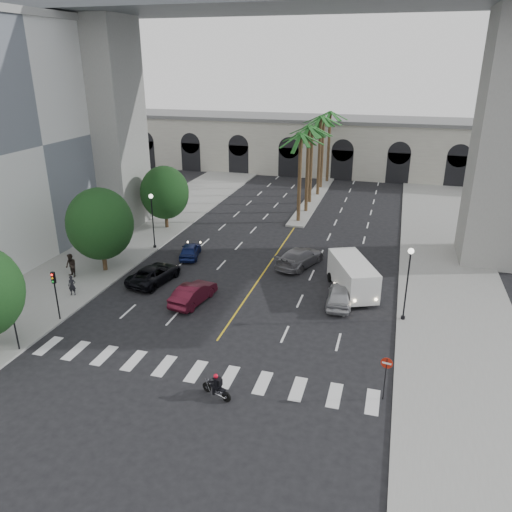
{
  "coord_description": "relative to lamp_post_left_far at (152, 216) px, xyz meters",
  "views": [
    {
      "loc": [
        10.04,
        -23.91,
        16.79
      ],
      "look_at": [
        1.46,
        6.0,
        4.48
      ],
      "focal_mm": 35.0,
      "sensor_mm": 36.0,
      "label": 1
    }
  ],
  "objects": [
    {
      "name": "sidewalk_left",
      "position": [
        -3.6,
        -1.0,
        -3.15
      ],
      "size": [
        8.0,
        100.0,
        0.15
      ],
      "primitive_type": "cube",
      "color": "gray",
      "rests_on": "ground"
    },
    {
      "name": "palm_a",
      "position": [
        11.4,
        12.0,
        5.88
      ],
      "size": [
        3.2,
        3.2,
        10.3
      ],
      "color": "#47331E",
      "rests_on": "ground"
    },
    {
      "name": "car_b",
      "position": [
        7.88,
        -9.39,
        -2.47
      ],
      "size": [
        2.28,
        4.76,
        1.51
      ],
      "primitive_type": "imported",
      "rotation": [
        0.0,
        0.0,
        2.99
      ],
      "color": "#450D1B",
      "rests_on": "ground"
    },
    {
      "name": "pedestrian_b",
      "position": [
        -3.39,
        -8.07,
        -2.09
      ],
      "size": [
        1.18,
        1.07,
        1.97
      ],
      "primitive_type": "imported",
      "rotation": [
        0.0,
        0.0,
        -0.41
      ],
      "color": "black",
      "rests_on": "sidewalk_left"
    },
    {
      "name": "traffic_signal_near",
      "position": [
        0.1,
        -18.5,
        -0.71
      ],
      "size": [
        0.25,
        0.18,
        3.65
      ],
      "color": "black",
      "rests_on": "ground"
    },
    {
      "name": "bridge",
      "position": [
        14.82,
        6.0,
        15.29
      ],
      "size": [
        75.0,
        13.0,
        26.0
      ],
      "color": "gray",
      "rests_on": "ground"
    },
    {
      "name": "palm_c",
      "position": [
        11.2,
        20.0,
        5.69
      ],
      "size": [
        3.2,
        3.2,
        10.1
      ],
      "color": "#47331E",
      "rests_on": "ground"
    },
    {
      "name": "car_a",
      "position": [
        18.31,
        -6.74,
        -2.46
      ],
      "size": [
        2.01,
        4.57,
        1.53
      ],
      "primitive_type": "imported",
      "rotation": [
        0.0,
        0.0,
        3.19
      ],
      "color": "#A2A3A7",
      "rests_on": "ground"
    },
    {
      "name": "pier_building",
      "position": [
        11.4,
        39.0,
        1.04
      ],
      "size": [
        71.0,
        10.5,
        8.5
      ],
      "color": "beige",
      "rests_on": "ground"
    },
    {
      "name": "palm_d",
      "position": [
        11.55,
        24.0,
        6.43
      ],
      "size": [
        3.2,
        3.2,
        10.9
      ],
      "color": "#47331E",
      "rests_on": "ground"
    },
    {
      "name": "car_d",
      "position": [
        14.03,
        -0.25,
        -2.42
      ],
      "size": [
        3.97,
        5.94,
        1.6
      ],
      "primitive_type": "imported",
      "rotation": [
        0.0,
        0.0,
        2.8
      ],
      "color": "slate",
      "rests_on": "ground"
    },
    {
      "name": "pedestrian_a",
      "position": [
        -1.29,
        -10.97,
        -2.3
      ],
      "size": [
        0.65,
        0.52,
        1.53
      ],
      "primitive_type": "imported",
      "rotation": [
        0.0,
        0.0,
        0.32
      ],
      "color": "black",
      "rests_on": "sidewalk_left"
    },
    {
      "name": "traffic_signal_far",
      "position": [
        0.1,
        -14.5,
        -0.71
      ],
      "size": [
        0.25,
        0.18,
        3.65
      ],
      "color": "black",
      "rests_on": "ground"
    },
    {
      "name": "car_c",
      "position": [
        3.43,
        -6.84,
        -2.51
      ],
      "size": [
        3.23,
        5.48,
        1.43
      ],
      "primitive_type": "imported",
      "rotation": [
        0.0,
        0.0,
        2.97
      ],
      "color": "black",
      "rests_on": "ground"
    },
    {
      "name": "ground",
      "position": [
        11.4,
        -16.0,
        -3.22
      ],
      "size": [
        140.0,
        140.0,
        0.0
      ],
      "primitive_type": "plane",
      "color": "black",
      "rests_on": "ground"
    },
    {
      "name": "lamp_post_left_far",
      "position": [
        0.0,
        0.0,
        0.0
      ],
      "size": [
        0.4,
        0.4,
        5.35
      ],
      "color": "black",
      "rests_on": "ground"
    },
    {
      "name": "palm_e",
      "position": [
        11.3,
        28.0,
        5.97
      ],
      "size": [
        3.2,
        3.2,
        10.4
      ],
      "color": "#47331E",
      "rests_on": "ground"
    },
    {
      "name": "street_tree_far",
      "position": [
        -1.6,
        6.0,
        0.68
      ],
      "size": [
        5.04,
        5.04,
        6.68
      ],
      "color": "#382616",
      "rests_on": "ground"
    },
    {
      "name": "do_not_enter_sign",
      "position": [
        21.9,
        -17.09,
        -1.37
      ],
      "size": [
        0.62,
        0.13,
        2.55
      ],
      "rotation": [
        0.0,
        0.0,
        -0.16
      ],
      "color": "black",
      "rests_on": "ground"
    },
    {
      "name": "palm_b",
      "position": [
        11.5,
        16.0,
        6.15
      ],
      "size": [
        3.2,
        3.2,
        10.6
      ],
      "color": "#47331E",
      "rests_on": "ground"
    },
    {
      "name": "motorcycle_rider",
      "position": [
        13.4,
        -19.35,
        -2.59
      ],
      "size": [
        1.85,
        0.83,
        1.41
      ],
      "rotation": [
        0.0,
        0.0,
        -0.38
      ],
      "color": "black",
      "rests_on": "ground"
    },
    {
      "name": "lamp_post_right",
      "position": [
        22.8,
        -8.0,
        0.0
      ],
      "size": [
        0.4,
        0.4,
        5.35
      ],
      "color": "black",
      "rests_on": "ground"
    },
    {
      "name": "sidewalk_right",
      "position": [
        26.4,
        -1.0,
        -3.15
      ],
      "size": [
        8.0,
        100.0,
        0.15
      ],
      "primitive_type": "cube",
      "color": "gray",
      "rests_on": "ground"
    },
    {
      "name": "median",
      "position": [
        11.4,
        22.0,
        -3.12
      ],
      "size": [
        2.0,
        24.0,
        0.2
      ],
      "primitive_type": "cube",
      "color": "gray",
      "rests_on": "ground"
    },
    {
      "name": "car_e",
      "position": [
        4.07,
        -1.03,
        -2.55
      ],
      "size": [
        2.44,
        4.18,
        1.34
      ],
      "primitive_type": "imported",
      "rotation": [
        0.0,
        0.0,
        3.37
      ],
      "color": "#111C51",
      "rests_on": "ground"
    },
    {
      "name": "street_tree_mid",
      "position": [
        -1.6,
        -6.0,
        0.99
      ],
      "size": [
        5.44,
        5.44,
        7.21
      ],
      "color": "#382616",
      "rests_on": "ground"
    },
    {
      "name": "cargo_van",
      "position": [
        18.94,
        -4.46,
        -1.79
      ],
      "size": [
        4.49,
        6.44,
        2.58
      ],
      "rotation": [
        0.0,
        0.0,
        0.42
      ],
      "color": "silver",
      "rests_on": "ground"
    },
    {
      "name": "palm_f",
      "position": [
        11.6,
        32.0,
        6.24
      ],
      "size": [
        3.2,
        3.2,
        10.7
      ],
      "color": "#47331E",
      "rests_on": "ground"
    }
  ]
}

